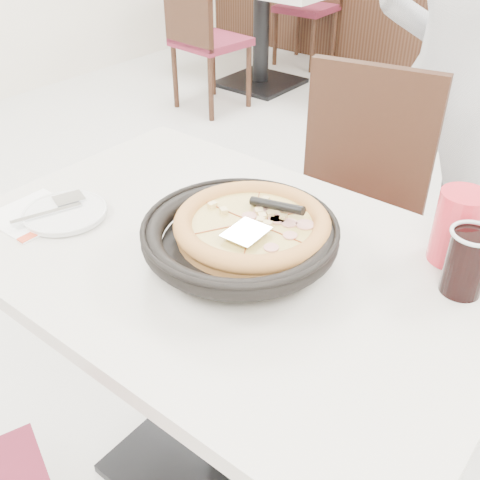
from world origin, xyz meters
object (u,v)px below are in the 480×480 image
Objects in this scene: cola_glass at (466,264)px; diner_person at (452,85)px; chair_far at (342,230)px; side_plate at (65,213)px; red_cup at (458,227)px; pizza_pan at (240,243)px; pizza at (252,231)px; main_table at (229,369)px; bg_table_left at (261,35)px; bg_chair_left_far at (307,5)px; bg_chair_left_near at (211,38)px.

diner_person is at bearing 112.63° from cola_glass.
chair_far is 0.58× the size of diner_person.
red_cup reaches higher than side_plate.
pizza_pan is 0.04m from pizza.
pizza is 0.47m from side_plate.
main_table is at bearing -158.44° from cola_glass.
main_table and bg_table_left have the same top height.
cola_glass is at bearing -59.10° from red_cup.
pizza is 1.13m from diner_person.
chair_far reaches higher than side_plate.
bg_chair_left_far is at bearing 120.61° from pizza_pan.
diner_person reaches higher than bg_table_left.
red_cup reaches higher than pizza_pan.
bg_chair_left_near is at bearing 140.44° from cola_glass.
diner_person reaches higher than pizza.
bg_chair_left_far reaches higher than cola_glass.
pizza is (0.01, 0.03, 0.02)m from pizza_pan.
chair_far reaches higher than main_table.
bg_table_left is (-1.54, 2.85, -0.38)m from side_plate.
side_plate is 0.88m from red_cup.
pizza_pan is 0.45m from side_plate.
bg_chair_left_near reaches higher than pizza_pan.
bg_chair_left_near reaches higher than pizza.
diner_person is 3.03m from bg_chair_left_far.
cola_glass is at bearing 124.56° from bg_chair_left_far.
main_table is 0.56m from side_plate.
cola_glass is (0.45, 0.18, 0.44)m from main_table.
pizza_pan is at bearing -102.37° from pizza.
side_plate reaches higher than main_table.
pizza_pan is (0.08, -0.63, 0.32)m from chair_far.
bg_chair_left_far is at bearing 126.94° from cola_glass.
cola_glass is (0.48, -0.44, 0.34)m from chair_far.
bg_chair_left_near is at bearing -49.74° from chair_far.
cola_glass is 3.06m from bg_chair_left_near.
bg_chair_left_far is at bearing -66.03° from chair_far.
diner_person reaches higher than red_cup.
bg_chair_left_far is at bearing 114.12° from side_plate.
side_plate is (-0.43, -0.12, -0.03)m from pizza_pan.
main_table is at bearing -42.43° from bg_chair_left_near.
red_cup is 0.17× the size of bg_chair_left_far.
bg_chair_left_far is (-0.06, 1.27, 0.00)m from bg_chair_left_near.
cola_glass reaches higher than side_plate.
pizza reaches higher than bg_table_left.
cola_glass reaches higher than pizza.
bg_chair_left_far is at bearing 120.11° from main_table.
chair_far is 2.40m from bg_chair_left_near.
pizza is at bearing 19.25° from side_plate.
side_plate is 3.26m from bg_table_left.
side_plate is 3.87m from bg_chair_left_far.
bg_chair_left_far reaches higher than main_table.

